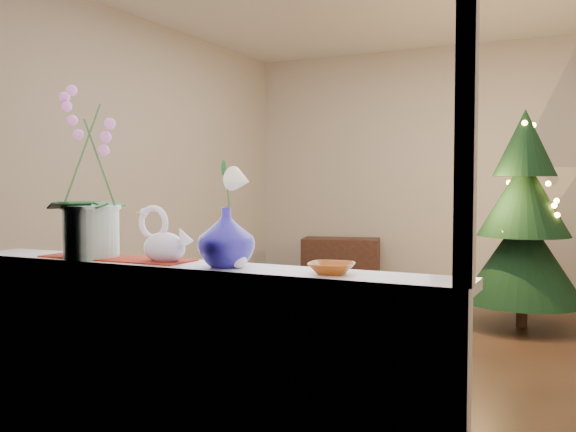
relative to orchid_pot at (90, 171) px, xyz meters
name	(u,v)px	position (x,y,z in m)	size (l,w,h in m)	color
ground	(377,351)	(0.50, 2.39, -1.29)	(5.00, 5.00, 0.00)	#352015
wall_back	(451,172)	(0.50, 4.89, 0.06)	(4.50, 0.10, 2.70)	beige
wall_front	(170,154)	(0.50, -0.11, 0.06)	(4.50, 0.10, 2.70)	beige
wall_left	(132,170)	(-1.75, 2.39, 0.06)	(0.10, 5.00, 2.70)	beige
window_apron	(179,390)	(0.50, -0.07, -0.85)	(2.20, 0.08, 0.88)	white
windowsill	(191,269)	(0.50, 0.02, -0.39)	(2.20, 0.26, 0.04)	white
window_frame	(174,61)	(0.50, -0.08, 0.41)	(2.22, 0.06, 1.60)	white
runner	(116,258)	(0.12, 0.02, -0.37)	(0.70, 0.20, 0.01)	maroon
orchid_pot	(90,171)	(0.00, 0.00, 0.00)	(0.25, 0.25, 0.74)	silver
swan	(164,236)	(0.38, 0.01, -0.26)	(0.26, 0.12, 0.22)	silver
blue_vase	(226,233)	(0.67, 0.00, -0.24)	(0.25, 0.25, 0.26)	navy
lily	(226,173)	(0.67, 0.00, -0.01)	(0.14, 0.08, 0.20)	silver
paperweight	(239,260)	(0.74, -0.01, -0.34)	(0.06, 0.06, 0.06)	white
amber_dish	(331,269)	(1.10, 0.00, -0.35)	(0.14, 0.14, 0.04)	#A34A13
xmas_tree	(524,219)	(1.37, 3.71, -0.36)	(1.02, 1.02, 1.87)	black
side_table	(341,266)	(-0.61, 4.52, -0.98)	(0.83, 0.42, 0.63)	black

